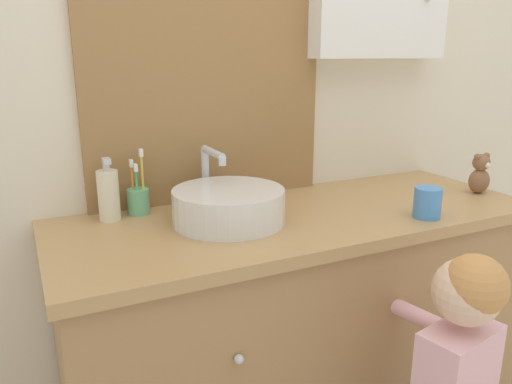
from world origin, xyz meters
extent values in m
cube|color=beige|center=(0.00, 0.63, 1.25)|extent=(3.20, 0.06, 2.50)
cube|color=olive|center=(-0.19, 0.59, 1.39)|extent=(0.78, 0.02, 1.14)
cube|color=#B2C1CC|center=(-0.19, 0.58, 1.39)|extent=(0.72, 0.01, 1.08)
cube|color=#A37A4C|center=(0.00, 0.32, 0.41)|extent=(1.43, 0.52, 0.82)
cube|color=tan|center=(0.00, 0.32, 0.84)|extent=(1.47, 0.56, 0.03)
sphere|color=silver|center=(-0.33, 0.05, 0.62)|extent=(0.02, 0.02, 0.02)
sphere|color=silver|center=(0.33, 0.05, 0.62)|extent=(0.02, 0.02, 0.02)
cylinder|color=silver|center=(-0.23, 0.34, 0.91)|extent=(0.32, 0.32, 0.10)
cylinder|color=silver|center=(-0.23, 0.34, 0.95)|extent=(0.26, 0.26, 0.01)
cylinder|color=silver|center=(-0.23, 0.52, 0.95)|extent=(0.02, 0.02, 0.18)
cylinder|color=silver|center=(-0.23, 0.45, 1.04)|extent=(0.02, 0.14, 0.02)
cylinder|color=silver|center=(-0.23, 0.38, 1.03)|extent=(0.02, 0.02, 0.02)
sphere|color=white|center=(-0.14, 0.52, 0.90)|extent=(0.06, 0.06, 0.06)
cylinder|color=#66B27F|center=(-0.44, 0.53, 0.90)|extent=(0.06, 0.06, 0.08)
cylinder|color=#E5CC4C|center=(-0.42, 0.53, 0.96)|extent=(0.01, 0.01, 0.18)
cube|color=white|center=(-0.42, 0.53, 1.04)|extent=(0.01, 0.02, 0.02)
cylinder|color=orange|center=(-0.45, 0.54, 0.94)|extent=(0.01, 0.01, 0.15)
cube|color=white|center=(-0.45, 0.54, 1.01)|extent=(0.01, 0.02, 0.02)
cylinder|color=#47B26B|center=(-0.45, 0.52, 0.94)|extent=(0.01, 0.01, 0.14)
cube|color=white|center=(-0.45, 0.52, 1.00)|extent=(0.01, 0.02, 0.02)
cylinder|color=beige|center=(-0.53, 0.51, 0.93)|extent=(0.06, 0.06, 0.14)
cylinder|color=silver|center=(-0.53, 0.51, 1.01)|extent=(0.02, 0.02, 0.02)
cube|color=silver|center=(-0.53, 0.50, 1.03)|extent=(0.02, 0.03, 0.02)
sphere|color=beige|center=(0.14, -0.18, 0.80)|extent=(0.16, 0.16, 0.16)
sphere|color=tan|center=(0.14, -0.20, 0.82)|extent=(0.14, 0.14, 0.14)
cylinder|color=beige|center=(0.17, 0.02, 0.64)|extent=(0.10, 0.27, 0.04)
cylinder|color=#D6423D|center=(0.14, 0.15, 0.68)|extent=(0.02, 0.05, 0.12)
ellipsoid|color=brown|center=(0.66, 0.25, 0.90)|extent=(0.08, 0.06, 0.08)
sphere|color=brown|center=(0.66, 0.25, 0.96)|extent=(0.06, 0.06, 0.06)
sphere|color=brown|center=(0.64, 0.25, 0.99)|extent=(0.02, 0.02, 0.02)
sphere|color=brown|center=(0.68, 0.25, 0.99)|extent=(0.02, 0.02, 0.02)
sphere|color=silver|center=(0.66, 0.23, 0.96)|extent=(0.02, 0.02, 0.02)
cylinder|color=#4789D1|center=(0.30, 0.13, 0.90)|extent=(0.08, 0.08, 0.09)
camera|label=1|loc=(-0.75, -0.90, 1.32)|focal=35.00mm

